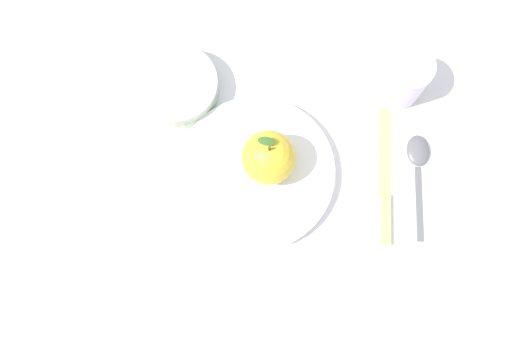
{
  "coord_description": "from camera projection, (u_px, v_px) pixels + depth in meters",
  "views": [
    {
      "loc": [
        -0.15,
        0.12,
        0.75
      ],
      "look_at": [
        0.02,
        0.04,
        0.02
      ],
      "focal_mm": 36.83,
      "sensor_mm": 36.0,
      "label": 1
    }
  ],
  "objects": [
    {
      "name": "side_bowl",
      "position": [
        177.0,
        86.0,
        0.78
      ],
      "size": [
        0.12,
        0.12,
        0.04
      ],
      "color": "#B2C6B2",
      "rests_on": "ground_plane"
    },
    {
      "name": "ground_plane",
      "position": [
        289.0,
        177.0,
        0.77
      ],
      "size": [
        2.4,
        2.4,
        0.0
      ],
      "primitive_type": "plane",
      "color": "silver"
    },
    {
      "name": "linen_napkin",
      "position": [
        150.0,
        185.0,
        0.77
      ],
      "size": [
        0.2,
        0.18,
        0.0
      ],
      "primitive_type": "cube",
      "rotation": [
        0.0,
        0.0,
        4.21
      ],
      "color": "beige",
      "rests_on": "ground_plane"
    },
    {
      "name": "dinner_plate",
      "position": [
        256.0,
        172.0,
        0.76
      ],
      "size": [
        0.23,
        0.23,
        0.02
      ],
      "color": "white",
      "rests_on": "ground_plane"
    },
    {
      "name": "cup",
      "position": [
        403.0,
        76.0,
        0.76
      ],
      "size": [
        0.07,
        0.07,
        0.08
      ],
      "color": "silver",
      "rests_on": "ground_plane"
    },
    {
      "name": "knife",
      "position": [
        385.0,
        187.0,
        0.76
      ],
      "size": [
        0.19,
        0.11,
        0.01
      ],
      "color": "#D8B766",
      "rests_on": "ground_plane"
    },
    {
      "name": "spoon",
      "position": [
        418.0,
        161.0,
        0.77
      ],
      "size": [
        0.15,
        0.09,
        0.01
      ],
      "color": "#59595E",
      "rests_on": "ground_plane"
    },
    {
      "name": "apple",
      "position": [
        269.0,
        158.0,
        0.72
      ],
      "size": [
        0.08,
        0.08,
        0.09
      ],
      "color": "gold",
      "rests_on": "dinner_plate"
    }
  ]
}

